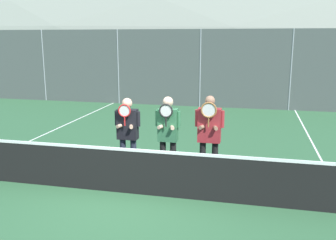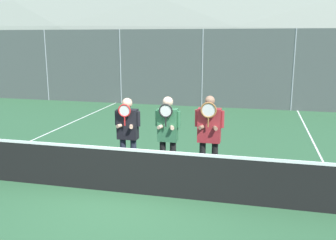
# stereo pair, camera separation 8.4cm
# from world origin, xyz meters

# --- Properties ---
(ground_plane) EXTENTS (120.00, 120.00, 0.00)m
(ground_plane) POSITION_xyz_m (0.00, 0.00, 0.00)
(ground_plane) COLOR #2D5B38
(hill_distant) EXTENTS (137.65, 76.47, 26.77)m
(hill_distant) POSITION_xyz_m (0.00, 50.78, 0.00)
(hill_distant) COLOR gray
(hill_distant) RESTS_ON ground_plane
(clubhouse_building) EXTENTS (22.38, 5.50, 3.97)m
(clubhouse_building) POSITION_xyz_m (-1.75, 19.16, 2.01)
(clubhouse_building) COLOR beige
(clubhouse_building) RESTS_ON ground_plane
(fence_back) EXTENTS (22.79, 0.06, 3.37)m
(fence_back) POSITION_xyz_m (-0.00, 9.77, 1.68)
(fence_back) COLOR gray
(fence_back) RESTS_ON ground_plane
(tennis_net) EXTENTS (10.94, 0.09, 1.02)m
(tennis_net) POSITION_xyz_m (0.00, 0.00, 0.48)
(tennis_net) COLOR gray
(tennis_net) RESTS_ON ground_plane
(court_line_left_sideline) EXTENTS (0.05, 16.00, 0.01)m
(court_line_left_sideline) POSITION_xyz_m (-4.07, 3.00, 0.00)
(court_line_left_sideline) COLOR white
(court_line_left_sideline) RESTS_ON ground_plane
(court_line_right_sideline) EXTENTS (0.05, 16.00, 0.01)m
(court_line_right_sideline) POSITION_xyz_m (4.07, 3.00, 0.00)
(court_line_right_sideline) COLOR white
(court_line_right_sideline) RESTS_ON ground_plane
(player_leftmost) EXTENTS (0.58, 0.34, 1.73)m
(player_leftmost) POSITION_xyz_m (-0.29, 0.95, 1.04)
(player_leftmost) COLOR #232838
(player_leftmost) RESTS_ON ground_plane
(player_center_left) EXTENTS (0.54, 0.34, 1.81)m
(player_center_left) POSITION_xyz_m (0.62, 0.87, 1.07)
(player_center_left) COLOR black
(player_center_left) RESTS_ON ground_plane
(player_center_right) EXTENTS (0.60, 0.34, 1.85)m
(player_center_right) POSITION_xyz_m (1.48, 0.92, 1.10)
(player_center_right) COLOR black
(player_center_right) RESTS_ON ground_plane
(car_far_left) EXTENTS (4.13, 2.06, 1.81)m
(car_far_left) POSITION_xyz_m (-6.49, 13.14, 0.92)
(car_far_left) COLOR #B2B7BC
(car_far_left) RESTS_ON ground_plane
(car_left_of_center) EXTENTS (4.26, 1.95, 1.80)m
(car_left_of_center) POSITION_xyz_m (-1.71, 13.18, 0.92)
(car_left_of_center) COLOR #285638
(car_left_of_center) RESTS_ON ground_plane
(car_center) EXTENTS (4.37, 2.07, 1.85)m
(car_center) POSITION_xyz_m (3.20, 13.13, 0.94)
(car_center) COLOR silver
(car_center) RESTS_ON ground_plane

